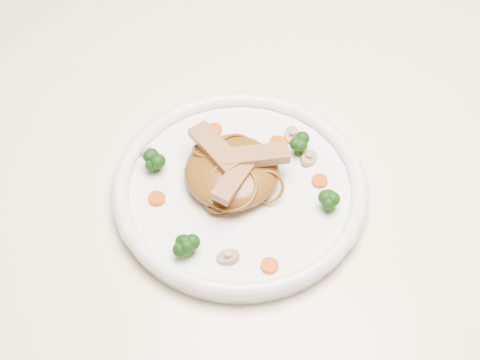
{
  "coord_description": "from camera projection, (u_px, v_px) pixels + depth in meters",
  "views": [
    {
      "loc": [
        -0.09,
        -0.57,
        1.43
      ],
      "look_at": [
        -0.1,
        -0.06,
        0.78
      ],
      "focal_mm": 53.9,
      "sensor_mm": 36.0,
      "label": 1
    }
  ],
  "objects": [
    {
      "name": "broccoli_2",
      "position": [
        187.0,
        244.0,
        0.77
      ],
      "size": [
        0.04,
        0.04,
        0.03
      ],
      "primitive_type": null,
      "rotation": [
        0.0,
        0.0,
        0.23
      ],
      "color": "#133D0C",
      "rests_on": "plate"
    },
    {
      "name": "chicken_c",
      "position": [
        234.0,
        179.0,
        0.8
      ],
      "size": [
        0.05,
        0.07,
        0.01
      ],
      "primitive_type": "cube",
      "rotation": [
        0.0,
        0.0,
        4.24
      ],
      "color": "#A5754E",
      "rests_on": "noodle_mound"
    },
    {
      "name": "carrot_3",
      "position": [
        214.0,
        130.0,
        0.89
      ],
      "size": [
        0.02,
        0.02,
        0.0
      ],
      "primitive_type": "cylinder",
      "rotation": [
        0.0,
        0.0,
        -0.32
      ],
      "color": "#BF4C06",
      "rests_on": "plate"
    },
    {
      "name": "carrot_2",
      "position": [
        320.0,
        181.0,
        0.84
      ],
      "size": [
        0.02,
        0.02,
        0.0
      ],
      "primitive_type": "cylinder",
      "rotation": [
        0.0,
        0.0,
        -0.33
      ],
      "color": "#BF4C06",
      "rests_on": "plate"
    },
    {
      "name": "broccoli_0",
      "position": [
        301.0,
        145.0,
        0.86
      ],
      "size": [
        0.03,
        0.03,
        0.03
      ],
      "primitive_type": null,
      "rotation": [
        0.0,
        0.0,
        0.17
      ],
      "color": "#133D0C",
      "rests_on": "plate"
    },
    {
      "name": "mushroom_2",
      "position": [
        150.0,
        155.0,
        0.86
      ],
      "size": [
        0.04,
        0.04,
        0.01
      ],
      "primitive_type": "cylinder",
      "rotation": [
        0.0,
        0.0,
        -0.75
      ],
      "color": "tan",
      "rests_on": "plate"
    },
    {
      "name": "chicken_b",
      "position": [
        215.0,
        148.0,
        0.82
      ],
      "size": [
        0.07,
        0.08,
        0.01
      ],
      "primitive_type": "cube",
      "rotation": [
        0.0,
        0.0,
        2.2
      ],
      "color": "#A5754E",
      "rests_on": "noodle_mound"
    },
    {
      "name": "chicken_a",
      "position": [
        255.0,
        156.0,
        0.82
      ],
      "size": [
        0.08,
        0.04,
        0.01
      ],
      "primitive_type": "cube",
      "rotation": [
        0.0,
        0.0,
        0.15
      ],
      "color": "#A5754E",
      "rests_on": "noodle_mound"
    },
    {
      "name": "carrot_0",
      "position": [
        278.0,
        143.0,
        0.87
      ],
      "size": [
        0.03,
        0.03,
        0.0
      ],
      "primitive_type": "cylinder",
      "rotation": [
        0.0,
        0.0,
        -0.21
      ],
      "color": "#BF4C06",
      "rests_on": "plate"
    },
    {
      "name": "mushroom_0",
      "position": [
        228.0,
        257.0,
        0.77
      ],
      "size": [
        0.03,
        0.03,
        0.01
      ],
      "primitive_type": "cylinder",
      "rotation": [
        0.0,
        0.0,
        0.17
      ],
      "color": "tan",
      "rests_on": "plate"
    },
    {
      "name": "mushroom_3",
      "position": [
        292.0,
        136.0,
        0.88
      ],
      "size": [
        0.03,
        0.03,
        0.01
      ],
      "primitive_type": "cylinder",
      "rotation": [
        0.0,
        0.0,
        1.66
      ],
      "color": "tan",
      "rests_on": "plate"
    },
    {
      "name": "carrot_1",
      "position": [
        157.0,
        198.0,
        0.82
      ],
      "size": [
        0.03,
        0.03,
        0.0
      ],
      "primitive_type": "cylinder",
      "rotation": [
        0.0,
        0.0,
        -0.4
      ],
      "color": "#BF4C06",
      "rests_on": "plate"
    },
    {
      "name": "table",
      "position": [
        312.0,
        204.0,
        0.96
      ],
      "size": [
        1.2,
        0.8,
        0.75
      ],
      "color": "white",
      "rests_on": "ground"
    },
    {
      "name": "plate",
      "position": [
        240.0,
        192.0,
        0.84
      ],
      "size": [
        0.39,
        0.39,
        0.02
      ],
      "primitive_type": "cylinder",
      "rotation": [
        0.0,
        0.0,
        0.41
      ],
      "color": "white",
      "rests_on": "table"
    },
    {
      "name": "broccoli_1",
      "position": [
        154.0,
        160.0,
        0.84
      ],
      "size": [
        0.03,
        0.03,
        0.03
      ],
      "primitive_type": null,
      "rotation": [
        0.0,
        0.0,
        -0.18
      ],
      "color": "#133D0C",
      "rests_on": "plate"
    },
    {
      "name": "broccoli_3",
      "position": [
        331.0,
        200.0,
        0.8
      ],
      "size": [
        0.03,
        0.03,
        0.03
      ],
      "primitive_type": null,
      "rotation": [
        0.0,
        0.0,
        0.38
      ],
      "color": "#133D0C",
      "rests_on": "plate"
    },
    {
      "name": "mushroom_1",
      "position": [
        309.0,
        158.0,
        0.86
      ],
      "size": [
        0.03,
        0.03,
        0.01
      ],
      "primitive_type": "cylinder",
      "rotation": [
        0.0,
        0.0,
        1.1
      ],
      "color": "tan",
      "rests_on": "plate"
    },
    {
      "name": "noodle_mound",
      "position": [
        232.0,
        172.0,
        0.83
      ],
      "size": [
        0.14,
        0.14,
        0.04
      ],
      "primitive_type": "ellipsoid",
      "rotation": [
        0.0,
        0.0,
        0.27
      ],
      "color": "brown",
      "rests_on": "plate"
    },
    {
      "name": "carrot_4",
      "position": [
        270.0,
        265.0,
        0.77
      ],
      "size": [
        0.03,
        0.03,
        0.0
      ],
      "primitive_type": "cylinder",
      "rotation": [
        0.0,
        0.0,
        -0.38
      ],
      "color": "#BF4C06",
      "rests_on": "plate"
    }
  ]
}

